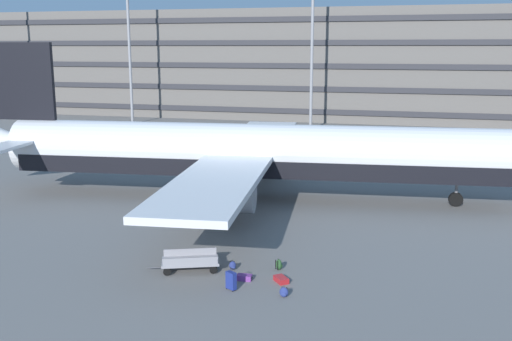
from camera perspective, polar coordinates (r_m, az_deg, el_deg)
The scene contains 12 objects.
ground_plane at distance 40.01m, azimuth -1.52°, elevation -2.69°, with size 600.00×600.00×0.00m, color slate.
terminal_structure at distance 86.47m, azimuth 7.74°, elevation 10.17°, with size 170.16×14.23×15.25m.
airliner at distance 39.29m, azimuth -0.42°, elevation 1.73°, with size 39.90×32.42×10.40m.
light_mast_left at distance 79.96m, azimuth -12.31°, elevation 13.88°, with size 1.80×0.50×23.00m.
light_mast_center_left at distance 72.37m, azimuth 5.53°, elevation 14.79°, with size 1.80×0.50×24.13m.
suitcase_scuffed at distance 26.28m, azimuth -1.15°, elevation -10.36°, with size 0.71×0.40×0.24m.
suitcase_navy at distance 25.20m, azimuth -2.44°, elevation -10.63°, with size 0.51×0.42×0.95m.
suitcase_laid_flat at distance 26.10m, azimuth 2.46°, elevation -10.54°, with size 0.79×0.83×0.23m.
backpack_teal at distance 24.60m, azimuth 2.72°, elevation -11.76°, with size 0.38×0.27×0.48m.
backpack_red at distance 27.42m, azimuth -2.29°, elevation -9.24°, with size 0.40×0.38×0.45m.
backpack_purple at distance 27.40m, azimuth 2.25°, elevation -9.14°, with size 0.41×0.41×0.56m.
baggage_cart at distance 27.45m, azimuth -6.42°, elevation -8.76°, with size 3.32×2.16×0.82m.
Camera 1 is at (10.99, -37.13, 10.08)m, focal length 41.14 mm.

